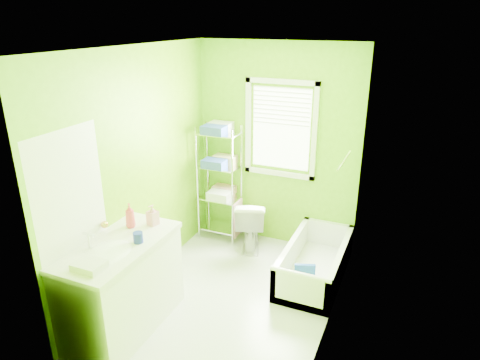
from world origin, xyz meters
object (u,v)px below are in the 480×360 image
at_px(vanity, 122,284).
at_px(bathtub, 314,267).
at_px(toilet, 250,223).
at_px(wire_shelf_unit, 221,171).

bearing_deg(vanity, bathtub, 46.20).
bearing_deg(bathtub, toilet, 157.32).
relative_size(bathtub, toilet, 2.01).
height_order(toilet, vanity, vanity).
bearing_deg(vanity, toilet, 74.89).
bearing_deg(wire_shelf_unit, vanity, -91.90).
distance_m(bathtub, vanity, 2.17).
distance_m(toilet, vanity, 2.02).
bearing_deg(bathtub, wire_shelf_unit, 161.23).
bearing_deg(toilet, vanity, 55.65).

